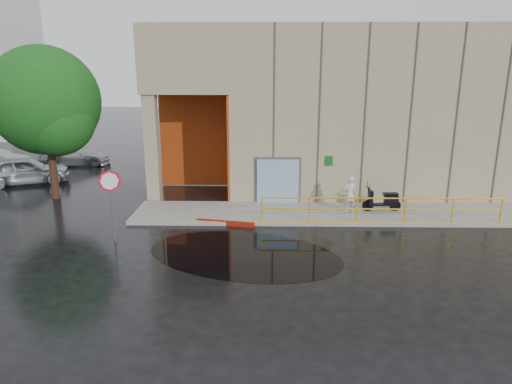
% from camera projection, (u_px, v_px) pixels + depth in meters
% --- Properties ---
extents(ground, '(120.00, 120.00, 0.00)m').
position_uv_depth(ground, '(276.00, 256.00, 15.40)').
color(ground, black).
rests_on(ground, ground).
extents(sidewalk, '(20.00, 3.00, 0.15)m').
position_uv_depth(sidewalk, '(366.00, 214.00, 19.64)').
color(sidewalk, gray).
rests_on(sidewalk, ground).
extents(building, '(20.00, 10.17, 8.00)m').
position_uv_depth(building, '(366.00, 105.00, 24.79)').
color(building, gray).
rests_on(building, ground).
extents(guardrail, '(9.56, 0.06, 1.03)m').
position_uv_depth(guardrail, '(381.00, 210.00, 18.18)').
color(guardrail, '#DBA30B').
rests_on(guardrail, sidewalk).
extents(person, '(0.66, 0.51, 1.60)m').
position_uv_depth(person, '(350.00, 194.00, 19.37)').
color(person, silver).
rests_on(person, sidewalk).
extents(scooter, '(1.68, 0.61, 1.29)m').
position_uv_depth(scooter, '(383.00, 194.00, 19.58)').
color(scooter, black).
rests_on(scooter, sidewalk).
extents(stop_sign, '(0.76, 0.35, 2.67)m').
position_uv_depth(stop_sign, '(111.00, 190.00, 16.24)').
color(stop_sign, slate).
rests_on(stop_sign, ground).
extents(red_curb, '(2.39, 0.63, 0.18)m').
position_uv_depth(red_curb, '(225.00, 223.00, 18.40)').
color(red_curb, maroon).
rests_on(red_curb, ground).
extents(puddle, '(7.70, 5.98, 0.01)m').
position_uv_depth(puddle, '(244.00, 254.00, 15.55)').
color(puddle, black).
rests_on(puddle, ground).
extents(car_a, '(4.83, 3.38, 1.53)m').
position_uv_depth(car_a, '(25.00, 170.00, 24.73)').
color(car_a, '#B9BDC2').
rests_on(car_a, ground).
extents(car_c, '(4.56, 2.40, 1.26)m').
position_uv_depth(car_c, '(75.00, 156.00, 29.58)').
color(car_c, '#AFB2B7').
rests_on(car_c, ground).
extents(tree_near, '(5.00, 5.00, 7.18)m').
position_uv_depth(tree_near, '(48.00, 105.00, 20.95)').
color(tree_near, '#311D10').
rests_on(tree_near, ground).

